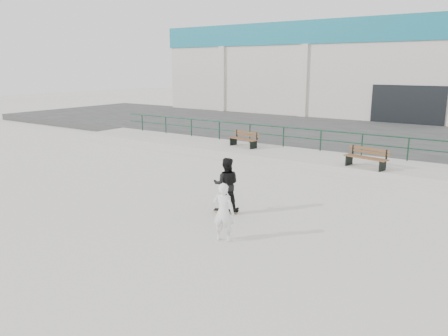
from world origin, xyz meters
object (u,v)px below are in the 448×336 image
Objects in this scene: bench_left at (244,139)px; bench_right at (366,158)px; standing_skater at (226,184)px; skateboard at (226,211)px; seated_skater at (223,212)px.

bench_right is at bearing 1.79° from bench_left.
bench_right is 7.02m from standing_skater.
standing_skater is (-0.00, 0.00, 0.86)m from skateboard.
skateboard is at bearing 150.15° from standing_skater.
seated_skater is at bearing 92.62° from standing_skater.
bench_left is 6.67m from bench_right.
bench_left reaches higher than skateboard.
bench_left is at bearing -178.21° from bench_right.
bench_left is 1.12× the size of seated_skater.
standing_skater is 2.25m from seated_skater.
standing_skater is at bearing -97.28° from bench_right.
bench_left is 1.05× the size of standing_skater.
standing_skater is (-2.32, -6.62, 0.03)m from bench_right.
seated_skater reaches higher than bench_left.
seated_skater is at bearing -48.66° from bench_left.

